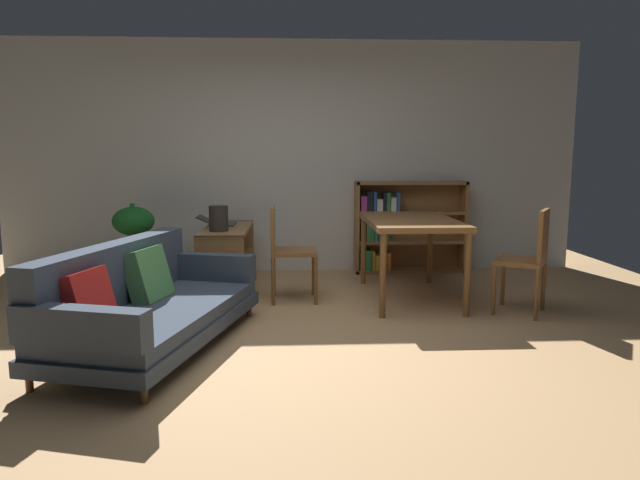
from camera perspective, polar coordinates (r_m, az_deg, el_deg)
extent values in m
plane|color=tan|center=(4.22, -2.95, -10.37)|extent=(8.16, 8.16, 0.00)
cube|color=silver|center=(6.69, -3.00, 8.39)|extent=(6.80, 0.10, 2.70)
cylinder|color=brown|center=(4.88, -7.26, -7.16)|extent=(0.04, 0.04, 0.11)
cylinder|color=brown|center=(3.37, -17.54, -14.79)|extent=(0.04, 0.04, 0.11)
cylinder|color=brown|center=(5.16, -15.06, -6.50)|extent=(0.04, 0.04, 0.11)
cylinder|color=brown|center=(3.78, -27.57, -12.82)|extent=(0.04, 0.04, 0.11)
cube|color=#384251|center=(4.23, -16.08, -8.45)|extent=(1.33, 2.06, 0.10)
cube|color=#384251|center=(4.20, -16.14, -7.15)|extent=(1.27, 1.98, 0.10)
cube|color=#384251|center=(4.31, -20.27, -3.24)|extent=(0.65, 1.81, 0.44)
cube|color=#384251|center=(4.93, -11.35, -2.69)|extent=(0.83, 0.35, 0.23)
cube|color=#384251|center=(3.44, -23.31, -8.17)|extent=(0.83, 0.35, 0.23)
cube|color=red|center=(3.81, -22.58, -5.69)|extent=(0.29, 0.41, 0.39)
cube|color=#4C894C|center=(4.39, -17.16, -3.43)|extent=(0.33, 0.44, 0.42)
cube|color=olive|center=(6.56, -8.81, -0.78)|extent=(0.46, 0.04, 0.63)
cube|color=olive|center=(5.33, -10.19, -2.96)|extent=(0.46, 0.04, 0.63)
cube|color=olive|center=(5.94, -9.43, -1.86)|extent=(0.46, 1.26, 0.04)
cube|color=olive|center=(5.90, -9.50, 1.08)|extent=(0.46, 1.30, 0.04)
cube|color=olive|center=(6.00, -9.36, -4.54)|extent=(0.46, 1.26, 0.04)
cube|color=#333338|center=(6.11, -9.65, 1.61)|extent=(0.22, 0.32, 0.02)
cube|color=black|center=(6.13, -11.52, 2.04)|extent=(0.19, 0.31, 0.09)
cylinder|color=#2D2823|center=(5.61, -10.32, 2.18)|extent=(0.19, 0.19, 0.25)
cylinder|color=slate|center=(5.60, -10.34, 2.69)|extent=(0.10, 0.10, 0.01)
cylinder|color=brown|center=(6.32, -18.30, -3.19)|extent=(0.25, 0.25, 0.26)
cylinder|color=#1E6B28|center=(6.26, -17.35, 0.51)|extent=(0.28, 0.12, 0.58)
cylinder|color=#1E6B28|center=(6.33, -17.59, 0.08)|extent=(0.18, 0.22, 0.47)
cylinder|color=#1E6B28|center=(6.36, -18.35, 0.47)|extent=(0.07, 0.25, 0.55)
cylinder|color=#1E6B28|center=(6.31, -18.83, -0.16)|extent=(0.16, 0.12, 0.44)
cylinder|color=#1E6B28|center=(6.24, -19.21, -0.68)|extent=(0.20, 0.16, 0.36)
cylinder|color=#1E6B28|center=(6.18, -18.87, 0.61)|extent=(0.09, 0.22, 0.63)
cylinder|color=#1E6B28|center=(6.15, -17.90, -0.10)|extent=(0.21, 0.23, 0.49)
ellipsoid|color=#1E6B28|center=(6.24, -18.54, 1.85)|extent=(0.43, 0.43, 0.30)
cylinder|color=brown|center=(6.03, 4.45, -1.05)|extent=(0.06, 0.06, 0.73)
cylinder|color=brown|center=(4.76, 6.43, -3.67)|extent=(0.06, 0.06, 0.73)
cylinder|color=brown|center=(6.16, 11.17, -0.98)|extent=(0.06, 0.06, 0.73)
cylinder|color=brown|center=(4.93, 14.83, -3.49)|extent=(0.06, 0.06, 0.73)
cube|color=brown|center=(5.40, 9.21, 1.92)|extent=(0.83, 1.41, 0.05)
cylinder|color=brown|center=(5.53, -0.66, -3.37)|extent=(0.04, 0.04, 0.45)
cylinder|color=brown|center=(5.18, -0.43, -4.20)|extent=(0.04, 0.04, 0.45)
cylinder|color=brown|center=(5.52, -4.76, -3.42)|extent=(0.04, 0.04, 0.45)
cylinder|color=brown|center=(5.17, -4.82, -4.25)|extent=(0.04, 0.04, 0.45)
cube|color=brown|center=(5.30, -2.69, -1.20)|extent=(0.44, 0.41, 0.04)
cube|color=brown|center=(5.26, -4.85, 1.18)|extent=(0.04, 0.36, 0.41)
cylinder|color=brown|center=(5.07, 17.33, -4.92)|extent=(0.04, 0.04, 0.44)
cylinder|color=brown|center=(5.44, 18.20, -4.07)|extent=(0.04, 0.04, 0.44)
cylinder|color=brown|center=(5.01, 21.25, -5.27)|extent=(0.04, 0.04, 0.44)
cylinder|color=brown|center=(5.38, 21.86, -4.39)|extent=(0.04, 0.04, 0.44)
cube|color=brown|center=(5.17, 19.80, -2.06)|extent=(0.55, 0.56, 0.04)
cube|color=brown|center=(5.11, 21.86, 0.44)|extent=(0.23, 0.34, 0.44)
cube|color=olive|center=(6.59, 3.76, 1.30)|extent=(0.04, 0.28, 1.08)
cube|color=olive|center=(6.85, 14.37, 1.33)|extent=(0.04, 0.28, 1.08)
cube|color=olive|center=(6.64, 9.28, 5.78)|extent=(1.30, 0.28, 0.04)
cube|color=olive|center=(6.77, 9.07, -3.05)|extent=(1.30, 0.28, 0.04)
cube|color=olive|center=(6.81, 8.96, 1.45)|extent=(1.27, 0.04, 1.08)
cube|color=olive|center=(6.71, 9.14, -0.14)|extent=(1.27, 0.27, 0.04)
cube|color=olive|center=(6.67, 9.21, 2.79)|extent=(1.27, 0.27, 0.04)
cube|color=orange|center=(6.63, 4.33, -2.19)|extent=(0.06, 0.17, 0.20)
cube|color=#337F47|center=(6.65, 4.89, -2.00)|extent=(0.07, 0.21, 0.24)
cube|color=gold|center=(6.65, 5.41, -2.05)|extent=(0.03, 0.17, 0.23)
cube|color=gold|center=(6.67, 5.83, -2.22)|extent=(0.06, 0.23, 0.18)
cube|color=orange|center=(6.68, 6.41, -2.17)|extent=(0.06, 0.23, 0.19)
cube|color=orange|center=(6.68, 6.94, -2.11)|extent=(0.05, 0.19, 0.21)
cube|color=black|center=(6.59, 4.38, 0.72)|extent=(0.07, 0.23, 0.18)
cube|color=#337F47|center=(6.59, 4.89, 0.93)|extent=(0.04, 0.21, 0.22)
cube|color=#337F47|center=(6.59, 5.31, 0.88)|extent=(0.04, 0.17, 0.22)
cube|color=#337F47|center=(6.61, 5.65, 0.64)|extent=(0.03, 0.22, 0.16)
cube|color=#2D5199|center=(6.61, 6.15, 0.89)|extent=(0.06, 0.19, 0.22)
cube|color=#337F47|center=(6.62, 6.69, 0.94)|extent=(0.06, 0.21, 0.23)
cube|color=#993884|center=(6.54, 4.44, 3.72)|extent=(0.07, 0.19, 0.18)
cube|color=black|center=(6.55, 5.05, 3.94)|extent=(0.06, 0.19, 0.23)
cube|color=#2D5199|center=(6.55, 5.56, 3.93)|extent=(0.03, 0.17, 0.23)
cube|color=silver|center=(6.57, 6.04, 3.57)|extent=(0.07, 0.19, 0.15)
cube|color=black|center=(6.58, 6.55, 3.89)|extent=(0.03, 0.21, 0.22)
cube|color=#337F47|center=(6.58, 6.91, 3.88)|extent=(0.04, 0.17, 0.22)
cube|color=silver|center=(6.60, 7.40, 3.65)|extent=(0.06, 0.21, 0.16)
cube|color=#2D5199|center=(6.60, 7.90, 3.89)|extent=(0.04, 0.17, 0.22)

